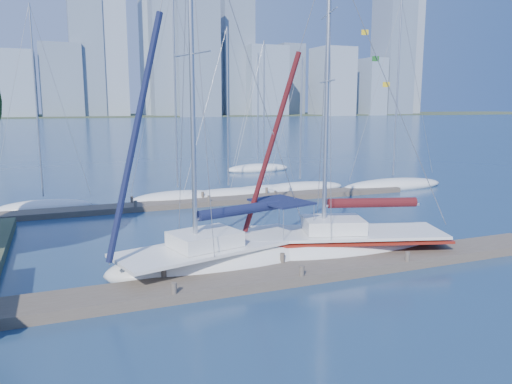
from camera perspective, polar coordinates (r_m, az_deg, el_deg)
name	(u,v)px	position (r m, az deg, el deg)	size (l,w,h in m)	color
ground	(292,278)	(20.55, 4.08, -9.81)	(700.00, 700.00, 0.00)	navy
near_dock	(292,274)	(20.48, 4.09, -9.28)	(26.00, 2.00, 0.40)	brown
far_dock	(219,201)	(35.64, -4.21, -1.03)	(30.00, 1.80, 0.36)	brown
far_shore	(70,116)	(337.57, -20.46, 8.11)	(800.00, 100.00, 1.50)	#38472D
sailboat_navy	(218,243)	(21.29, -4.32, -5.79)	(9.98, 5.42, 15.87)	white
sailboat_maroon	(347,233)	(23.73, 10.31, -4.65)	(10.05, 5.74, 14.22)	white
bg_boat_0	(44,206)	(36.15, -23.06, -1.50)	(6.14, 2.41, 13.52)	white
bg_boat_1	(178,198)	(36.61, -8.90, -0.63)	(7.20, 3.49, 15.23)	white
bg_boat_2	(229,195)	(37.72, -3.15, -0.30)	(8.38, 4.87, 12.79)	white
bg_boat_3	(264,190)	(39.66, 0.89, 0.19)	(6.92, 4.00, 12.07)	white
bg_boat_4	(300,188)	(41.04, 5.04, 0.48)	(8.00, 5.10, 10.97)	white
bg_boat_5	(393,185)	(43.50, 15.37, 0.78)	(9.82, 3.90, 15.57)	white
bg_boat_7	(258,168)	(53.20, 0.22, 2.72)	(7.26, 4.73, 12.53)	white
skyline	(109,57)	(310.64, -16.46, 14.59)	(503.47, 51.31, 105.04)	gray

